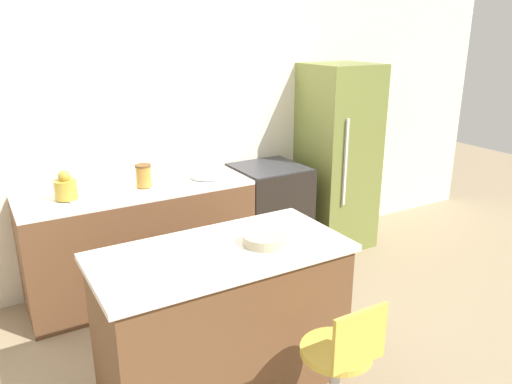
{
  "coord_description": "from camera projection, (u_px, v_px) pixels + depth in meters",
  "views": [
    {
      "loc": [
        -1.38,
        -3.47,
        2.18
      ],
      "look_at": [
        0.43,
        -0.36,
        0.98
      ],
      "focal_mm": 35.0,
      "sensor_mm": 36.0,
      "label": 1
    }
  ],
  "objects": [
    {
      "name": "refrigerator",
      "position": [
        337.0,
        158.0,
        5.03
      ],
      "size": [
        0.65,
        0.66,
        1.85
      ],
      "color": "olive",
      "rests_on": "ground_plane"
    },
    {
      "name": "kettle",
      "position": [
        66.0,
        187.0,
        3.73
      ],
      "size": [
        0.17,
        0.17,
        0.22
      ],
      "color": "#B29333",
      "rests_on": "back_counter"
    },
    {
      "name": "ground_plane",
      "position": [
        190.0,
        300.0,
        4.19
      ],
      "size": [
        14.0,
        14.0,
        0.0
      ],
      "primitive_type": "plane",
      "color": "#998466"
    },
    {
      "name": "wall_back",
      "position": [
        153.0,
        133.0,
        4.34
      ],
      "size": [
        8.0,
        0.06,
        2.6
      ],
      "color": "silver",
      "rests_on": "ground_plane"
    },
    {
      "name": "kitchen_island",
      "position": [
        223.0,
        318.0,
        3.07
      ],
      "size": [
        1.51,
        0.75,
        0.94
      ],
      "color": "brown",
      "rests_on": "ground_plane"
    },
    {
      "name": "canister_jar",
      "position": [
        144.0,
        176.0,
        4.02
      ],
      "size": [
        0.13,
        0.13,
        0.18
      ],
      "color": "#B77F33",
      "rests_on": "back_counter"
    },
    {
      "name": "back_counter",
      "position": [
        141.0,
        241.0,
        4.18
      ],
      "size": [
        1.85,
        0.63,
        0.95
      ],
      "color": "brown",
      "rests_on": "ground_plane"
    },
    {
      "name": "stool_chair",
      "position": [
        339.0,
        373.0,
        2.68
      ],
      "size": [
        0.39,
        0.39,
        0.86
      ],
      "color": "#B7B7BC",
      "rests_on": "ground_plane"
    },
    {
      "name": "oven_range",
      "position": [
        269.0,
        214.0,
        4.78
      ],
      "size": [
        0.64,
        0.64,
        0.95
      ],
      "color": "black",
      "rests_on": "ground_plane"
    },
    {
      "name": "mixing_bowl",
      "position": [
        207.0,
        170.0,
        4.3
      ],
      "size": [
        0.3,
        0.3,
        0.11
      ],
      "color": "white",
      "rests_on": "back_counter"
    },
    {
      "name": "fruit_bowl",
      "position": [
        265.0,
        239.0,
        2.99
      ],
      "size": [
        0.27,
        0.27,
        0.06
      ],
      "color": "#C1B28E",
      "rests_on": "kitchen_island"
    }
  ]
}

